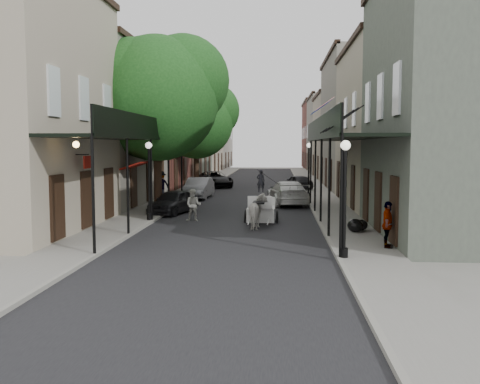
% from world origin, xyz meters
% --- Properties ---
extents(ground, '(140.00, 140.00, 0.00)m').
position_xyz_m(ground, '(0.00, 0.00, 0.00)').
color(ground, gray).
rests_on(ground, ground).
extents(road, '(8.00, 90.00, 0.01)m').
position_xyz_m(road, '(0.00, 20.00, 0.01)').
color(road, black).
rests_on(road, ground).
extents(sidewalk_left, '(2.20, 90.00, 0.12)m').
position_xyz_m(sidewalk_left, '(-5.00, 20.00, 0.06)').
color(sidewalk_left, gray).
rests_on(sidewalk_left, ground).
extents(sidewalk_right, '(2.20, 90.00, 0.12)m').
position_xyz_m(sidewalk_right, '(5.00, 20.00, 0.06)').
color(sidewalk_right, gray).
rests_on(sidewalk_right, ground).
extents(building_row_left, '(5.00, 80.00, 10.50)m').
position_xyz_m(building_row_left, '(-8.60, 30.00, 5.25)').
color(building_row_left, gray).
rests_on(building_row_left, ground).
extents(building_row_right, '(5.00, 80.00, 10.50)m').
position_xyz_m(building_row_right, '(8.60, 30.00, 5.25)').
color(building_row_right, gray).
rests_on(building_row_right, ground).
extents(gallery_left, '(2.20, 18.05, 4.88)m').
position_xyz_m(gallery_left, '(-4.79, 6.98, 4.05)').
color(gallery_left, black).
rests_on(gallery_left, sidewalk_left).
extents(gallery_right, '(2.20, 18.05, 4.88)m').
position_xyz_m(gallery_right, '(4.79, 6.98, 4.05)').
color(gallery_right, black).
rests_on(gallery_right, sidewalk_right).
extents(tree_near, '(7.31, 6.80, 9.63)m').
position_xyz_m(tree_near, '(-4.20, 10.18, 6.49)').
color(tree_near, '#382619').
rests_on(tree_near, sidewalk_left).
extents(tree_far, '(6.45, 6.00, 8.61)m').
position_xyz_m(tree_far, '(-4.25, 24.18, 5.84)').
color(tree_far, '#382619').
rests_on(tree_far, sidewalk_left).
extents(lamppost_right_near, '(0.32, 0.32, 3.71)m').
position_xyz_m(lamppost_right_near, '(4.10, -2.00, 2.05)').
color(lamppost_right_near, black).
rests_on(lamppost_right_near, sidewalk_right).
extents(lamppost_left, '(0.32, 0.32, 3.71)m').
position_xyz_m(lamppost_left, '(-4.10, 6.00, 2.05)').
color(lamppost_left, black).
rests_on(lamppost_left, sidewalk_left).
extents(lamppost_right_far, '(0.32, 0.32, 3.71)m').
position_xyz_m(lamppost_right_far, '(4.10, 18.00, 2.05)').
color(lamppost_right_far, black).
rests_on(lamppost_right_far, sidewalk_right).
extents(horse, '(0.86, 1.83, 1.53)m').
position_xyz_m(horse, '(1.17, 4.41, 0.76)').
color(horse, silver).
rests_on(horse, ground).
extents(carriage, '(1.63, 2.28, 2.55)m').
position_xyz_m(carriage, '(1.22, 6.79, 0.99)').
color(carriage, black).
rests_on(carriage, ground).
extents(pedestrian_walking, '(0.80, 0.64, 1.56)m').
position_xyz_m(pedestrian_walking, '(-2.07, 6.55, 0.78)').
color(pedestrian_walking, beige).
rests_on(pedestrian_walking, ground).
extents(pedestrian_sidewalk_left, '(1.35, 1.28, 1.83)m').
position_xyz_m(pedestrian_sidewalk_left, '(-5.80, 16.25, 1.04)').
color(pedestrian_sidewalk_left, gray).
rests_on(pedestrian_sidewalk_left, sidewalk_left).
extents(pedestrian_sidewalk_right, '(0.62, 1.02, 1.62)m').
position_xyz_m(pedestrian_sidewalk_right, '(5.80, -0.29, 0.93)').
color(pedestrian_sidewalk_right, gray).
rests_on(pedestrian_sidewalk_right, sidewalk_right).
extents(car_left_near, '(2.51, 4.09, 1.30)m').
position_xyz_m(car_left_near, '(-3.60, 9.26, 0.65)').
color(car_left_near, black).
rests_on(car_left_near, ground).
extents(car_left_mid, '(1.70, 4.42, 1.44)m').
position_xyz_m(car_left_mid, '(-3.48, 17.62, 0.72)').
color(car_left_mid, gray).
rests_on(car_left_mid, ground).
extents(car_left_far, '(4.14, 5.53, 1.39)m').
position_xyz_m(car_left_far, '(-3.60, 27.66, 0.70)').
color(car_left_far, black).
rests_on(car_left_far, ground).
extents(car_right_near, '(2.76, 5.35, 1.48)m').
position_xyz_m(car_right_near, '(2.60, 14.00, 0.74)').
color(car_right_near, silver).
rests_on(car_right_near, ground).
extents(car_right_far, '(2.67, 4.07, 1.29)m').
position_xyz_m(car_right_far, '(3.60, 25.00, 0.64)').
color(car_right_far, black).
rests_on(car_right_far, ground).
extents(trash_bags, '(0.91, 1.06, 0.55)m').
position_xyz_m(trash_bags, '(5.29, 3.20, 0.38)').
color(trash_bags, black).
rests_on(trash_bags, sidewalk_right).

